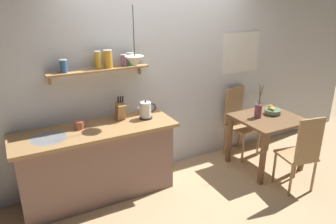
{
  "coord_description": "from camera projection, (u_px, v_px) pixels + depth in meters",
  "views": [
    {
      "loc": [
        -1.83,
        -3.02,
        2.33
      ],
      "look_at": [
        -0.1,
        0.25,
        0.95
      ],
      "focal_mm": 34.33,
      "sensor_mm": 36.0,
      "label": 1
    }
  ],
  "objects": [
    {
      "name": "fruit_bowl",
      "position": [
        272.0,
        111.0,
        4.45
      ],
      "size": [
        0.22,
        0.22,
        0.12
      ],
      "color": "slate",
      "rests_on": "dining_table"
    },
    {
      "name": "electric_kettle",
      "position": [
        146.0,
        110.0,
        3.87
      ],
      "size": [
        0.24,
        0.16,
        0.23
      ],
      "color": "black",
      "rests_on": "kitchen_counter"
    },
    {
      "name": "dining_chair_far",
      "position": [
        239.0,
        119.0,
        4.79
      ],
      "size": [
        0.48,
        0.48,
        1.02
      ],
      "color": "tan",
      "rests_on": "ground_plane"
    },
    {
      "name": "back_wall",
      "position": [
        174.0,
        71.0,
        4.27
      ],
      "size": [
        6.8,
        0.11,
        2.7
      ],
      "color": "silver",
      "rests_on": "ground_plane"
    },
    {
      "name": "coffee_mug_by_sink",
      "position": [
        80.0,
        125.0,
        3.59
      ],
      "size": [
        0.13,
        0.09,
        0.09
      ],
      "color": "#C6664C",
      "rests_on": "kitchen_counter"
    },
    {
      "name": "pendant_lamp",
      "position": [
        135.0,
        61.0,
        3.58
      ],
      "size": [
        0.22,
        0.22,
        0.66
      ],
      "color": "black"
    },
    {
      "name": "dining_table",
      "position": [
        268.0,
        126.0,
        4.39
      ],
      "size": [
        0.84,
        0.77,
        0.74
      ],
      "color": "brown",
      "rests_on": "ground_plane"
    },
    {
      "name": "twig_vase",
      "position": [
        258.0,
        111.0,
        4.3
      ],
      "size": [
        0.09,
        0.09,
        0.49
      ],
      "color": "brown",
      "rests_on": "dining_table"
    },
    {
      "name": "dining_chair_near",
      "position": [
        302.0,
        151.0,
        3.85
      ],
      "size": [
        0.45,
        0.45,
        1.0
      ],
      "color": "tan",
      "rests_on": "ground_plane"
    },
    {
      "name": "knife_block",
      "position": [
        120.0,
        110.0,
        3.83
      ],
      "size": [
        0.1,
        0.17,
        0.3
      ],
      "color": "tan",
      "rests_on": "kitchen_counter"
    },
    {
      "name": "ground_plane",
      "position": [
        184.0,
        186.0,
        4.11
      ],
      "size": [
        14.0,
        14.0,
        0.0
      ],
      "primitive_type": "plane",
      "color": "tan"
    },
    {
      "name": "kitchen_counter",
      "position": [
        98.0,
        162.0,
        3.78
      ],
      "size": [
        1.83,
        0.63,
        0.89
      ],
      "color": "gray",
      "rests_on": "ground_plane"
    },
    {
      "name": "wall_shelf",
      "position": [
        103.0,
        65.0,
        3.62
      ],
      "size": [
        1.16,
        0.2,
        0.34
      ],
      "color": "tan"
    }
  ]
}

